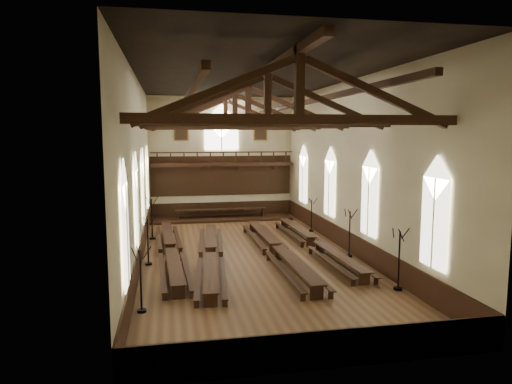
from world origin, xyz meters
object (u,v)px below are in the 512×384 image
Objects in this scene: dais at (221,218)px; candelabrum_left_far at (152,226)px; candelabrum_right_near at (398,271)px; candelabrum_left_near at (141,292)px; high_table at (221,210)px; candelabrum_right_mid at (349,242)px; refectory_row_a at (171,249)px; candelabrum_right_far at (311,221)px; refectory_row_d at (315,242)px; refectory_row_c at (277,248)px; candelabrum_left_mid at (148,250)px; refectory_row_b at (211,253)px.

candelabrum_left_far reaches higher than dais.
candelabrum_right_near is (11.10, -12.23, -0.02)m from candelabrum_left_far.
candelabrum_right_near is at bearing 2.41° from candelabrum_left_near.
candelabrum_right_mid is at bearing -65.54° from high_table.
refectory_row_a is 11.25m from candelabrum_right_far.
candelabrum_left_far is at bearing 153.66° from refectory_row_d.
candelabrum_right_near is (9.93, -7.33, 0.35)m from refectory_row_a.
refectory_row_c is 7.49m from candelabrum_right_near.
high_table is 8.12m from candelabrum_left_far.
high_table is at bearing 66.60° from candelabrum_left_mid.
candelabrum_right_near is (11.10, -6.15, 0.06)m from candelabrum_left_mid.
dais is 19.30m from candelabrum_right_near.
candelabrum_left_mid is 11.11m from candelabrum_right_mid.
refectory_row_a is 11.82m from dais.
candelabrum_right_near is (5.80, -18.39, 0.08)m from high_table.
candelabrum_right_mid is (7.76, -0.44, 0.34)m from refectory_row_b.
candelabrum_left_near is 17.16m from candelabrum_right_far.
refectory_row_b reaches higher than dais.
candelabrum_left_mid is at bearing 178.66° from refectory_row_b.
candelabrum_left_far reaches higher than refectory_row_a.
candelabrum_left_mid is 0.94× the size of candelabrum_right_near.
dais is 13.36m from candelabrum_left_mid.
candelabrum_right_far is (-0.00, 12.62, -0.12)m from candelabrum_right_near.
candelabrum_right_far is at bearing 40.13° from refectory_row_b.
candelabrum_left_near reaches higher than high_table.
candelabrum_left_mid reaches higher than candelabrum_right_far.
dais is at bearing 114.46° from candelabrum_right_mid.
refectory_row_b is 4.85× the size of candelabrum_left_far.
candelabrum_left_far is at bearing 90.00° from candelabrum_left_mid.
candelabrum_left_mid reaches higher than refectory_row_c.
candelabrum_right_near is at bearing -47.78° from candelabrum_left_far.
high_table is 13.34m from candelabrum_left_mid.
candelabrum_left_mid is (0.00, 6.62, 0.00)m from candelabrum_left_near.
candelabrum_right_near is 1.17× the size of candelabrum_right_far.
candelabrum_right_near is at bearing -28.99° from candelabrum_left_mid.
candelabrum_left_far is (-9.69, 4.80, 0.37)m from refectory_row_d.
candelabrum_right_mid is 6.98m from candelabrum_right_far.
candelabrum_right_near is at bearing -38.03° from refectory_row_b.
candelabrum_left_mid is 0.92× the size of candelabrum_left_far.
refectory_row_d reaches higher than dais.
candelabrum_right_mid reaches higher than candelabrum_right_far.
candelabrum_left_mid reaches higher than high_table.
candelabrum_right_far is at bearing 57.39° from refectory_row_c.
candelabrum_left_near is at bearing -136.20° from refectory_row_c.
candelabrum_left_far reaches higher than refectory_row_d.
refectory_row_a is 5.98m from refectory_row_c.
refectory_row_a is at bearing -110.46° from high_table.
candelabrum_left_far reaches higher than candelabrum_right_far.
candelabrum_right_mid is at bearing -3.24° from refectory_row_b.
candelabrum_right_mid is (0.00, 5.63, -0.02)m from candelabrum_right_near.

